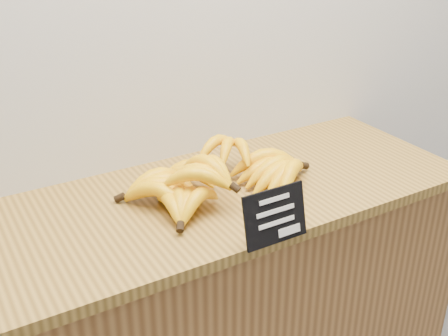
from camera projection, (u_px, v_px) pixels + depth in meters
counter at (216, 333)px, 1.68m from camera, size 1.45×0.50×0.90m
counter_top at (214, 197)px, 1.48m from camera, size 1.37×0.54×0.03m
chalkboard_sign at (275, 216)px, 1.24m from camera, size 0.16×0.04×0.12m
banana_pile at (211, 178)px, 1.43m from camera, size 0.52×0.33×0.12m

